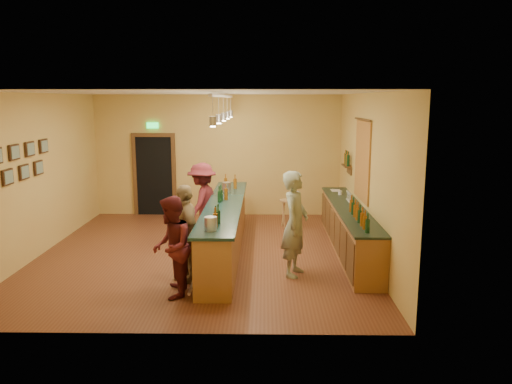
{
  "coord_description": "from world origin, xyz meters",
  "views": [
    {
      "loc": [
        1.24,
        -9.68,
        3.08
      ],
      "look_at": [
        1.07,
        0.2,
        1.24
      ],
      "focal_mm": 35.0,
      "sensor_mm": 36.0,
      "label": 1
    }
  ],
  "objects_px": {
    "bar_stool": "(286,206)",
    "customer_a": "(171,247)",
    "back_counter": "(349,229)",
    "tasting_bar": "(225,225)",
    "customer_c": "(202,203)",
    "bartender": "(295,224)",
    "customer_b": "(185,233)"
  },
  "relations": [
    {
      "from": "customer_a",
      "to": "bar_stool",
      "type": "bearing_deg",
      "value": 151.29
    },
    {
      "from": "customer_a",
      "to": "customer_c",
      "type": "xyz_separation_m",
      "value": [
        0.11,
        3.03,
        0.07
      ]
    },
    {
      "from": "back_counter",
      "to": "bartender",
      "type": "xyz_separation_m",
      "value": [
        -1.19,
        -1.37,
        0.45
      ]
    },
    {
      "from": "tasting_bar",
      "to": "customer_c",
      "type": "xyz_separation_m",
      "value": [
        -0.55,
        0.83,
        0.27
      ]
    },
    {
      "from": "customer_b",
      "to": "back_counter",
      "type": "bearing_deg",
      "value": 95.22
    },
    {
      "from": "tasting_bar",
      "to": "customer_a",
      "type": "height_order",
      "value": "customer_a"
    },
    {
      "from": "back_counter",
      "to": "customer_a",
      "type": "height_order",
      "value": "customer_a"
    },
    {
      "from": "back_counter",
      "to": "customer_a",
      "type": "distance_m",
      "value": 3.98
    },
    {
      "from": "tasting_bar",
      "to": "customer_a",
      "type": "xyz_separation_m",
      "value": [
        -0.66,
        -2.2,
        0.2
      ]
    },
    {
      "from": "tasting_bar",
      "to": "customer_c",
      "type": "height_order",
      "value": "customer_c"
    },
    {
      "from": "tasting_bar",
      "to": "bartender",
      "type": "bearing_deg",
      "value": -41.69
    },
    {
      "from": "back_counter",
      "to": "tasting_bar",
      "type": "xyz_separation_m",
      "value": [
        -2.52,
        -0.18,
        0.12
      ]
    },
    {
      "from": "bar_stool",
      "to": "customer_c",
      "type": "bearing_deg",
      "value": -144.36
    },
    {
      "from": "bartender",
      "to": "customer_c",
      "type": "distance_m",
      "value": 2.76
    },
    {
      "from": "back_counter",
      "to": "customer_b",
      "type": "bearing_deg",
      "value": -151.1
    },
    {
      "from": "customer_a",
      "to": "customer_b",
      "type": "relative_size",
      "value": 0.96
    },
    {
      "from": "customer_a",
      "to": "back_counter",
      "type": "bearing_deg",
      "value": 122.51
    },
    {
      "from": "customer_c",
      "to": "bar_stool",
      "type": "height_order",
      "value": "customer_c"
    },
    {
      "from": "bartender",
      "to": "customer_b",
      "type": "height_order",
      "value": "bartender"
    },
    {
      "from": "customer_c",
      "to": "tasting_bar",
      "type": "bearing_deg",
      "value": 49.61
    },
    {
      "from": "customer_b",
      "to": "bar_stool",
      "type": "relative_size",
      "value": 2.47
    },
    {
      "from": "bar_stool",
      "to": "customer_a",
      "type": "bearing_deg",
      "value": -114.4
    },
    {
      "from": "bartender",
      "to": "customer_c",
      "type": "relative_size",
      "value": 1.07
    },
    {
      "from": "customer_a",
      "to": "bar_stool",
      "type": "xyz_separation_m",
      "value": [
        1.98,
        4.38,
        -0.27
      ]
    },
    {
      "from": "customer_a",
      "to": "customer_c",
      "type": "bearing_deg",
      "value": 173.59
    },
    {
      "from": "back_counter",
      "to": "customer_c",
      "type": "xyz_separation_m",
      "value": [
        -3.07,
        0.65,
        0.39
      ]
    },
    {
      "from": "tasting_bar",
      "to": "bar_stool",
      "type": "relative_size",
      "value": 7.5
    },
    {
      "from": "customer_b",
      "to": "bar_stool",
      "type": "height_order",
      "value": "customer_b"
    },
    {
      "from": "bartender",
      "to": "customer_a",
      "type": "distance_m",
      "value": 2.24
    },
    {
      "from": "back_counter",
      "to": "tasting_bar",
      "type": "distance_m",
      "value": 2.53
    },
    {
      "from": "back_counter",
      "to": "customer_c",
      "type": "relative_size",
      "value": 2.61
    },
    {
      "from": "bartender",
      "to": "customer_c",
      "type": "bearing_deg",
      "value": 61.26
    }
  ]
}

